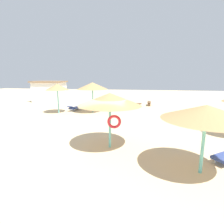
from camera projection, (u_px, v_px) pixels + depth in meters
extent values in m
plane|color=beige|center=(103.00, 145.00, 9.44)|extent=(80.00, 80.00, 0.00)
cylinder|color=#6BC6BC|center=(203.00, 146.00, 6.50)|extent=(0.12, 0.12, 2.18)
cone|color=tan|center=(206.00, 112.00, 6.25)|extent=(3.16, 3.16, 0.53)
cylinder|color=#6BC6BC|center=(58.00, 101.00, 17.43)|extent=(0.12, 0.12, 2.40)
cone|color=tan|center=(57.00, 87.00, 17.16)|extent=(2.24, 2.24, 0.60)
cylinder|color=#6BC6BC|center=(93.00, 100.00, 17.79)|extent=(0.12, 0.12, 2.45)
cone|color=tan|center=(92.00, 86.00, 17.50)|extent=(3.08, 3.08, 0.68)
cylinder|color=#6BC6BC|center=(110.00, 126.00, 8.92)|extent=(0.12, 0.12, 2.29)
cone|color=tan|center=(110.00, 99.00, 8.66)|extent=(3.14, 3.14, 0.61)
torus|color=red|center=(114.00, 122.00, 8.84)|extent=(0.71, 0.23, 0.70)
cylinder|color=silver|center=(215.00, 160.00, 7.47)|extent=(0.06, 0.06, 0.22)
cube|color=#33478C|center=(76.00, 108.00, 19.12)|extent=(1.05, 1.81, 0.12)
cube|color=#33478C|center=(71.00, 107.00, 18.37)|extent=(0.75, 0.67, 0.31)
cylinder|color=silver|center=(74.00, 110.00, 18.53)|extent=(0.06, 0.06, 0.22)
cylinder|color=silver|center=(71.00, 110.00, 18.71)|extent=(0.06, 0.06, 0.22)
cylinder|color=silver|center=(81.00, 108.00, 19.60)|extent=(0.06, 0.06, 0.22)
cylinder|color=silver|center=(77.00, 108.00, 19.78)|extent=(0.06, 0.06, 0.22)
cube|color=brown|center=(105.00, 102.00, 21.93)|extent=(0.66, 1.55, 0.08)
cube|color=brown|center=(104.00, 105.00, 21.47)|extent=(0.38, 0.18, 0.41)
cube|color=brown|center=(107.00, 104.00, 22.48)|extent=(0.38, 0.18, 0.41)
cube|color=brown|center=(135.00, 104.00, 20.89)|extent=(1.55, 0.65, 0.08)
cube|color=brown|center=(130.00, 106.00, 20.94)|extent=(0.18, 0.38, 0.41)
cube|color=brown|center=(140.00, 106.00, 20.94)|extent=(0.18, 0.38, 0.41)
cube|color=brown|center=(149.00, 102.00, 22.13)|extent=(0.44, 1.51, 0.08)
cube|color=brown|center=(149.00, 105.00, 21.65)|extent=(0.36, 0.13, 0.41)
cube|color=brown|center=(149.00, 103.00, 22.71)|extent=(0.36, 0.13, 0.41)
cube|color=white|center=(50.00, 92.00, 25.44)|extent=(3.85, 3.14, 2.77)
cube|color=#8C6B4C|center=(49.00, 82.00, 25.15)|extent=(4.25, 3.54, 0.20)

